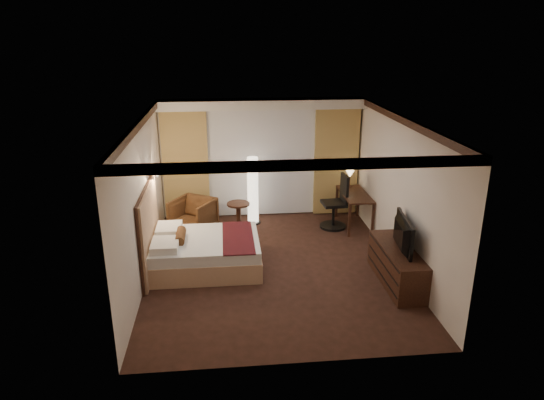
{
  "coord_description": "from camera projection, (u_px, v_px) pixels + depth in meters",
  "views": [
    {
      "loc": [
        -0.86,
        -7.92,
        4.06
      ],
      "look_at": [
        0.0,
        0.4,
        1.15
      ],
      "focal_mm": 32.0,
      "sensor_mm": 36.0,
      "label": 1
    }
  ],
  "objects": [
    {
      "name": "right_wall",
      "position": [
        400.0,
        193.0,
        8.64
      ],
      "size": [
        0.02,
        5.5,
        2.7
      ],
      "primitive_type": "cube",
      "color": "beige",
      "rests_on": "floor"
    },
    {
      "name": "office_chair",
      "position": [
        334.0,
        202.0,
        10.44
      ],
      "size": [
        0.61,
        0.61,
        1.2
      ],
      "primitive_type": null,
      "rotation": [
        0.0,
        0.0,
        0.07
      ],
      "color": "black",
      "rests_on": "floor"
    },
    {
      "name": "television",
      "position": [
        398.0,
        232.0,
        7.99
      ],
      "size": [
        0.71,
        1.09,
        0.13
      ],
      "primitive_type": "imported",
      "rotation": [
        0.0,
        0.0,
        1.45
      ],
      "color": "black",
      "rests_on": "dresser"
    },
    {
      "name": "floor",
      "position": [
        274.0,
        266.0,
        8.86
      ],
      "size": [
        4.5,
        5.5,
        0.01
      ],
      "primitive_type": "cube",
      "color": "black",
      "rests_on": "ground"
    },
    {
      "name": "curtain_sheer",
      "position": [
        262.0,
        163.0,
        10.96
      ],
      "size": [
        2.48,
        0.04,
        2.45
      ],
      "primitive_type": "cube",
      "color": "silver",
      "rests_on": "back_wall"
    },
    {
      "name": "headboard",
      "position": [
        149.0,
        231.0,
        8.51
      ],
      "size": [
        0.12,
        1.81,
        1.5
      ],
      "primitive_type": null,
      "color": "tan",
      "rests_on": "floor"
    },
    {
      "name": "floor_lamp",
      "position": [
        253.0,
        191.0,
        10.64
      ],
      "size": [
        0.32,
        0.32,
        1.53
      ],
      "primitive_type": null,
      "color": "white",
      "rests_on": "floor"
    },
    {
      "name": "ceiling",
      "position": [
        274.0,
        119.0,
        7.97
      ],
      "size": [
        4.5,
        5.5,
        0.01
      ],
      "primitive_type": "cube",
      "color": "white",
      "rests_on": "back_wall"
    },
    {
      "name": "soffit",
      "position": [
        262.0,
        104.0,
        10.36
      ],
      "size": [
        4.5,
        0.5,
        0.2
      ],
      "primitive_type": "cube",
      "color": "white",
      "rests_on": "ceiling"
    },
    {
      "name": "bed",
      "position": [
        206.0,
        253.0,
        8.76
      ],
      "size": [
        1.93,
        1.51,
        0.56
      ],
      "primitive_type": null,
      "color": "white",
      "rests_on": "floor"
    },
    {
      "name": "left_wall",
      "position": [
        142.0,
        201.0,
        8.2
      ],
      "size": [
        0.02,
        5.5,
        2.7
      ],
      "primitive_type": "cube",
      "color": "beige",
      "rests_on": "floor"
    },
    {
      "name": "desk_lamp",
      "position": [
        350.0,
        180.0,
        10.89
      ],
      "size": [
        0.18,
        0.18,
        0.34
      ],
      "primitive_type": null,
      "color": "#FFD899",
      "rests_on": "desk"
    },
    {
      "name": "curtain_right_drape",
      "position": [
        336.0,
        162.0,
        11.07
      ],
      "size": [
        1.0,
        0.14,
        2.45
      ],
      "primitive_type": "cube",
      "color": "tan",
      "rests_on": "back_wall"
    },
    {
      "name": "back_wall",
      "position": [
        261.0,
        158.0,
        11.0
      ],
      "size": [
        4.5,
        0.02,
        2.7
      ],
      "primitive_type": "cube",
      "color": "beige",
      "rests_on": "floor"
    },
    {
      "name": "dresser",
      "position": [
        397.0,
        266.0,
        8.19
      ],
      "size": [
        0.5,
        1.64,
        0.64
      ],
      "primitive_type": null,
      "color": "black",
      "rests_on": "floor"
    },
    {
      "name": "armchair",
      "position": [
        193.0,
        214.0,
        10.26
      ],
      "size": [
        1.06,
        1.05,
        0.81
      ],
      "primitive_type": "imported",
      "rotation": [
        0.0,
        0.0,
        -0.55
      ],
      "color": "#472815",
      "rests_on": "floor"
    },
    {
      "name": "curtain_left_drape",
      "position": [
        186.0,
        166.0,
        10.74
      ],
      "size": [
        1.0,
        0.14,
        2.45
      ],
      "primitive_type": "cube",
      "color": "tan",
      "rests_on": "back_wall"
    },
    {
      "name": "side_table",
      "position": [
        239.0,
        215.0,
        10.59
      ],
      "size": [
        0.5,
        0.5,
        0.55
      ],
      "primitive_type": null,
      "color": "black",
      "rests_on": "floor"
    },
    {
      "name": "crown_molding",
      "position": [
        274.0,
        123.0,
        7.99
      ],
      "size": [
        4.5,
        5.5,
        0.12
      ],
      "primitive_type": null,
      "color": "black",
      "rests_on": "ceiling"
    },
    {
      "name": "wall_sconce",
      "position": [
        157.0,
        172.0,
        8.94
      ],
      "size": [
        0.24,
        0.24,
        0.24
      ],
      "primitive_type": null,
      "color": "white",
      "rests_on": "left_wall"
    },
    {
      "name": "desk",
      "position": [
        354.0,
        210.0,
        10.61
      ],
      "size": [
        0.55,
        1.27,
        0.75
      ],
      "primitive_type": null,
      "color": "black",
      "rests_on": "floor"
    }
  ]
}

